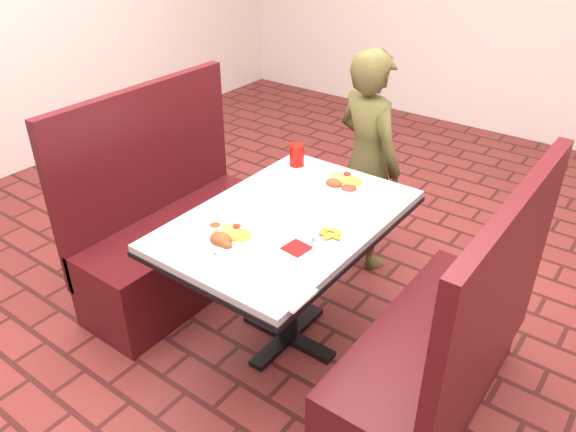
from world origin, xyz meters
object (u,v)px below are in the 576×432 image
(dining_table, at_px, (288,234))
(far_dinner_plate, at_px, (344,181))
(booth_bench_left, at_px, (176,237))
(diner_person, at_px, (367,162))
(booth_bench_right, at_px, (438,358))
(plantain_plate, at_px, (332,235))
(near_dinner_plate, at_px, (229,235))
(red_tumbler, at_px, (297,155))

(dining_table, xyz_separation_m, far_dinner_plate, (0.05, 0.42, 0.12))
(booth_bench_left, distance_m, diner_person, 1.19)
(booth_bench_right, bearing_deg, plantain_plate, -176.82)
(diner_person, height_order, plantain_plate, diner_person)
(far_dinner_plate, bearing_deg, dining_table, -96.20)
(booth_bench_right, height_order, plantain_plate, booth_bench_right)
(near_dinner_plate, bearing_deg, plantain_plate, 39.65)
(booth_bench_left, bearing_deg, diner_person, 51.34)
(dining_table, bearing_deg, booth_bench_right, 0.00)
(dining_table, distance_m, far_dinner_plate, 0.44)
(diner_person, relative_size, far_dinner_plate, 5.07)
(far_dinner_plate, relative_size, plantain_plate, 1.61)
(dining_table, height_order, booth_bench_left, booth_bench_left)
(far_dinner_plate, bearing_deg, red_tumbler, 171.24)
(dining_table, height_order, booth_bench_right, booth_bench_right)
(far_dinner_plate, distance_m, red_tumbler, 0.34)
(dining_table, height_order, diner_person, diner_person)
(diner_person, height_order, red_tumbler, diner_person)
(diner_person, xyz_separation_m, plantain_plate, (0.34, -0.92, 0.09))
(dining_table, bearing_deg, diner_person, 95.28)
(diner_person, height_order, far_dinner_plate, diner_person)
(booth_bench_right, relative_size, far_dinner_plate, 4.57)
(dining_table, distance_m, plantain_plate, 0.28)
(booth_bench_left, bearing_deg, plantain_plate, -1.63)
(booth_bench_right, xyz_separation_m, near_dinner_plate, (-0.88, -0.31, 0.45))
(near_dinner_plate, distance_m, red_tumbler, 0.81)
(dining_table, distance_m, booth_bench_left, 0.86)
(booth_bench_right, distance_m, plantain_plate, 0.69)
(near_dinner_plate, xyz_separation_m, red_tumbler, (-0.20, 0.78, 0.03))
(plantain_plate, distance_m, red_tumbler, 0.74)
(booth_bench_left, xyz_separation_m, booth_bench_right, (1.60, 0.00, 0.00))
(diner_person, xyz_separation_m, near_dinner_plate, (-0.00, -1.21, 0.11))
(near_dinner_plate, relative_size, red_tumbler, 2.08)
(dining_table, height_order, red_tumbler, red_tumbler)
(booth_bench_left, xyz_separation_m, far_dinner_plate, (0.84, 0.42, 0.44))
(dining_table, relative_size, near_dinner_plate, 4.97)
(near_dinner_plate, relative_size, plantain_plate, 1.49)
(booth_bench_left, bearing_deg, dining_table, 0.00)
(plantain_plate, bearing_deg, booth_bench_right, 3.18)
(plantain_plate, xyz_separation_m, red_tumbler, (-0.54, 0.50, 0.05))
(dining_table, relative_size, red_tumbler, 10.36)
(booth_bench_left, xyz_separation_m, near_dinner_plate, (0.72, -0.31, 0.45))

